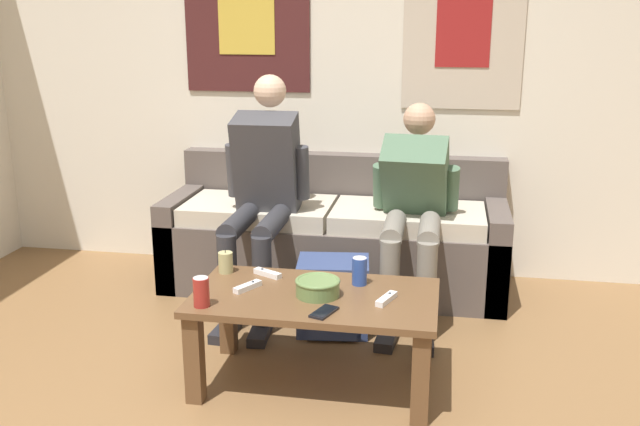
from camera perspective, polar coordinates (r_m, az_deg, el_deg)
name	(u,v)px	position (r m, az deg, el deg)	size (l,w,h in m)	color
wall_back	(332,65)	(4.39, 0.95, 11.78)	(10.00, 0.07, 2.55)	silver
couch	(334,240)	(4.22, 1.16, -2.18)	(1.98, 0.69, 0.75)	#564C47
coffee_table	(315,311)	(3.08, -0.41, -7.86)	(1.04, 0.58, 0.42)	brown
person_seated_adult	(262,186)	(3.85, -4.64, 2.16)	(0.47, 0.87, 1.25)	#2D2D33
person_seated_teen	(414,202)	(3.80, 7.53, 0.91)	(0.47, 0.96, 1.10)	gray
backpack	(333,298)	(3.64, 1.05, -6.82)	(0.39, 0.34, 0.38)	navy
ceramic_bowl	(318,286)	(3.02, -0.19, -5.90)	(0.19, 0.19, 0.07)	#607F47
pillar_candle	(226,262)	(3.31, -7.56, -3.94)	(0.07, 0.07, 0.11)	tan
drink_can_blue	(359,271)	(3.14, 3.18, -4.66)	(0.07, 0.07, 0.12)	#28479E
drink_can_red	(201,292)	(2.95, -9.48, -6.25)	(0.07, 0.07, 0.12)	maroon
game_controller_near_left	(248,287)	(3.11, -5.81, -5.89)	(0.10, 0.14, 0.03)	white
game_controller_near_right	(268,273)	(3.26, -4.22, -4.84)	(0.14, 0.10, 0.03)	white
game_controller_far_center	(386,299)	(2.98, 5.34, -6.86)	(0.08, 0.15, 0.03)	white
cell_phone	(324,312)	(2.86, 0.33, -7.92)	(0.11, 0.15, 0.01)	black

